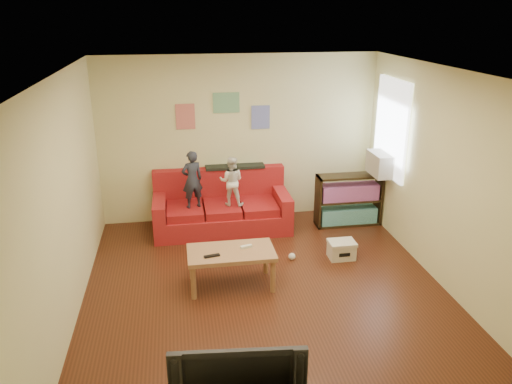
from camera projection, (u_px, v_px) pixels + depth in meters
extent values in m
cube|color=#4B2212|center=(266.00, 292.00, 6.26)|extent=(4.50, 5.00, 0.01)
cube|color=white|center=(268.00, 72.00, 5.33)|extent=(4.50, 5.00, 0.01)
cube|color=beige|center=(239.00, 139.00, 8.11)|extent=(4.50, 0.01, 2.70)
cube|color=beige|center=(333.00, 313.00, 3.48)|extent=(4.50, 0.01, 2.70)
cube|color=beige|center=(65.00, 203.00, 5.45)|extent=(0.01, 5.00, 2.70)
cube|color=beige|center=(447.00, 181.00, 6.14)|extent=(0.01, 5.00, 2.70)
cube|color=#A81D1F|center=(222.00, 220.00, 8.00)|extent=(2.14, 0.96, 0.32)
cube|color=#A81D1F|center=(219.00, 185.00, 8.20)|extent=(2.14, 0.19, 0.59)
cube|color=#A81D1F|center=(159.00, 206.00, 7.75)|extent=(0.19, 0.96, 0.27)
cube|color=#A81D1F|center=(282.00, 199.00, 8.05)|extent=(0.19, 0.96, 0.27)
cube|color=maroon|center=(185.00, 211.00, 7.77)|extent=(0.56, 0.73, 0.13)
cube|color=maroon|center=(222.00, 208.00, 7.86)|extent=(0.56, 0.73, 0.13)
cube|color=maroon|center=(259.00, 206.00, 7.95)|extent=(0.56, 0.73, 0.13)
cube|color=black|center=(235.00, 167.00, 8.14)|extent=(0.96, 0.24, 0.04)
imported|color=#242935|center=(192.00, 180.00, 7.59)|extent=(0.38, 0.30, 0.90)
imported|color=white|center=(231.00, 181.00, 7.70)|extent=(0.44, 0.38, 0.78)
cube|color=#AB7A4F|center=(231.00, 253.00, 6.26)|extent=(1.09, 0.60, 0.05)
cylinder|color=#AB7A4F|center=(193.00, 283.00, 6.05)|extent=(0.07, 0.07, 0.44)
cylinder|color=#AB7A4F|center=(273.00, 276.00, 6.19)|extent=(0.07, 0.07, 0.44)
cylinder|color=#AB7A4F|center=(192.00, 264.00, 6.50)|extent=(0.07, 0.07, 0.44)
cylinder|color=#AB7A4F|center=(266.00, 258.00, 6.65)|extent=(0.07, 0.07, 0.44)
cube|color=black|center=(212.00, 256.00, 6.10)|extent=(0.20, 0.09, 0.02)
cube|color=silver|center=(246.00, 247.00, 6.32)|extent=(0.16, 0.08, 0.03)
cube|color=black|center=(318.00, 202.00, 8.02)|extent=(0.03, 0.32, 0.85)
cube|color=black|center=(378.00, 198.00, 8.18)|extent=(0.03, 0.32, 0.85)
cube|color=black|center=(347.00, 223.00, 8.24)|extent=(1.06, 0.32, 0.03)
cube|color=black|center=(350.00, 176.00, 7.96)|extent=(1.06, 0.32, 0.03)
cube|color=black|center=(348.00, 200.00, 8.10)|extent=(1.00, 0.32, 0.03)
cube|color=teal|center=(347.00, 215.00, 8.19)|extent=(0.93, 0.27, 0.25)
cube|color=#8C3F87|center=(349.00, 192.00, 8.05)|extent=(0.93, 0.27, 0.25)
cube|color=white|center=(391.00, 128.00, 7.56)|extent=(0.04, 1.08, 1.48)
cube|color=#B7B2A3|center=(381.00, 164.00, 7.73)|extent=(0.28, 0.55, 0.35)
cube|color=#D87266|center=(185.00, 117.00, 7.83)|extent=(0.30, 0.01, 0.40)
cube|color=#72B27F|center=(226.00, 103.00, 7.86)|extent=(0.42, 0.01, 0.32)
cube|color=#727FCC|center=(261.00, 117.00, 8.03)|extent=(0.30, 0.01, 0.38)
cube|color=silver|center=(341.00, 251.00, 7.08)|extent=(0.36, 0.27, 0.21)
cube|color=silver|center=(342.00, 243.00, 7.04)|extent=(0.38, 0.29, 0.04)
cube|color=black|center=(345.00, 255.00, 6.95)|extent=(0.16, 0.00, 0.05)
imported|color=black|center=(238.00, 374.00, 3.84)|extent=(1.05, 0.23, 0.60)
sphere|color=white|center=(292.00, 256.00, 7.06)|extent=(0.12, 0.12, 0.10)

